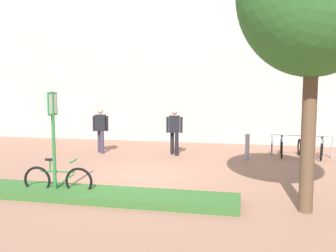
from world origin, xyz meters
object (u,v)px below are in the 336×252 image
(person_suited_dark, at_px, (101,127))
(bike_rack_cluster, at_px, (301,148))
(person_suited_navy, at_px, (174,129))
(bike_at_sign, at_px, (58,180))
(bollard_steel, at_px, (247,147))
(parking_sign_post, at_px, (53,128))

(person_suited_dark, bearing_deg, bike_rack_cluster, 5.04)
(person_suited_navy, bearing_deg, bike_rack_cluster, 6.45)
(bike_at_sign, height_order, person_suited_navy, person_suited_navy)
(bollard_steel, height_order, person_suited_dark, person_suited_dark)
(bike_rack_cluster, height_order, bollard_steel, bollard_steel)
(bike_at_sign, xyz_separation_m, bike_rack_cluster, (6.27, 6.05, -0.00))
(parking_sign_post, height_order, bike_at_sign, parking_sign_post)
(parking_sign_post, bearing_deg, bike_at_sign, 67.58)
(bike_at_sign, bearing_deg, person_suited_navy, 72.89)
(bike_rack_cluster, bearing_deg, parking_sign_post, -135.81)
(person_suited_navy, bearing_deg, bollard_steel, -6.20)
(bike_rack_cluster, relative_size, person_suited_dark, 1.22)
(bollard_steel, height_order, person_suited_navy, person_suited_navy)
(person_suited_navy, height_order, person_suited_dark, same)
(parking_sign_post, bearing_deg, person_suited_dark, 101.64)
(bike_at_sign, height_order, bike_rack_cluster, bike_at_sign)
(bollard_steel, bearing_deg, parking_sign_post, -129.50)
(bollard_steel, xyz_separation_m, person_suited_dark, (-5.52, 0.15, 0.53))
(bike_rack_cluster, relative_size, person_suited_navy, 1.22)
(bike_at_sign, relative_size, bike_rack_cluster, 0.80)
(bike_rack_cluster, distance_m, bollard_steel, 2.08)
(parking_sign_post, bearing_deg, person_suited_navy, 72.81)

